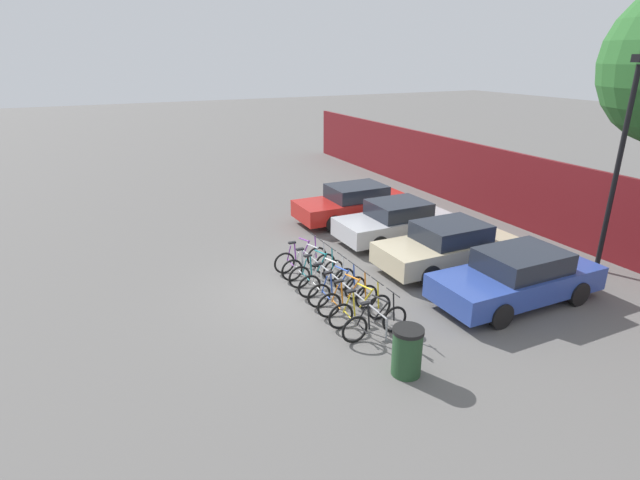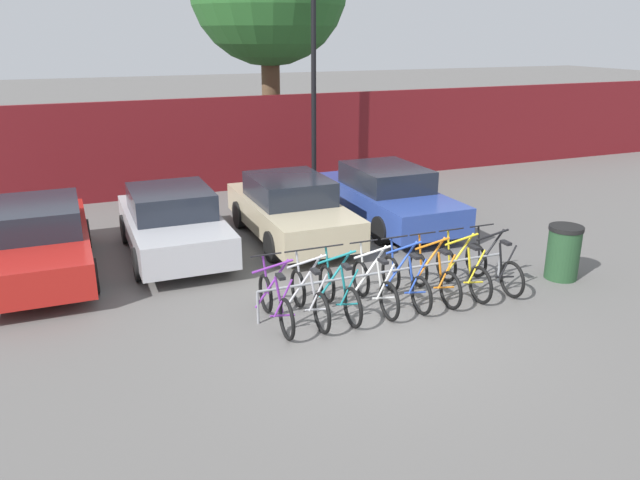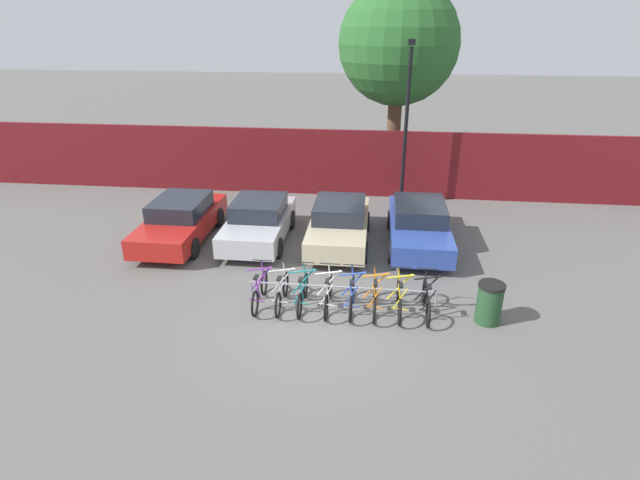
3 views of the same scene
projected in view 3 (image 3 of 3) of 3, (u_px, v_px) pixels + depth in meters
The scene contains 18 objects.
ground_plane at pixel (312, 319), 12.19m from camera, with size 120.00×120.00×0.00m, color #605E5B.
hoarding_wall at pixel (342, 163), 20.27m from camera, with size 36.00×0.16×2.69m, color maroon.
bike_rack at pixel (342, 289), 12.53m from camera, with size 4.72×0.04×0.57m.
bicycle_purple at pixel (260, 291), 12.66m from camera, with size 0.68×1.71×1.05m.
bicycle_silver at pixel (282, 293), 12.60m from camera, with size 0.68×1.71×1.05m.
bicycle_teal at pixel (303, 294), 12.54m from camera, with size 0.68×1.71×1.05m.
bicycle_white at pixel (328, 295), 12.48m from camera, with size 0.68×1.71×1.05m.
bicycle_blue at pixel (352, 297), 12.41m from camera, with size 0.68×1.71×1.05m.
bicycle_orange at pixel (375, 298), 12.36m from camera, with size 0.68×1.71×1.05m.
bicycle_yellow at pixel (399, 299), 12.29m from camera, with size 0.68×1.71×1.05m.
bicycle_black at pixel (426, 301), 12.23m from camera, with size 0.68×1.71×1.05m.
car_red at pixel (181, 220), 16.31m from camera, with size 1.91×4.50×1.40m.
car_silver at pixel (259, 221), 16.22m from camera, with size 1.91×4.05×1.40m.
car_beige at pixel (339, 223), 16.03m from camera, with size 1.91×4.30×1.40m.
car_blue at pixel (419, 224), 15.93m from camera, with size 1.91×4.55×1.40m.
lamp_post at pixel (407, 118), 18.28m from camera, with size 0.24×0.44×6.07m.
trash_bin at pixel (489, 303), 11.87m from camera, with size 0.63×0.63×1.03m.
tree_behind_hoarding at pixel (399, 45), 19.89m from camera, with size 4.84×4.84×8.23m.
Camera 3 is at (1.35, -10.27, 6.71)m, focal length 28.00 mm.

